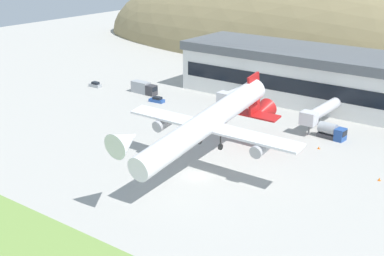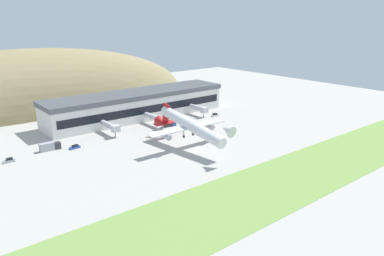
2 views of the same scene
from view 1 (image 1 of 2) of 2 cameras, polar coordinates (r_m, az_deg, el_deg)
name	(u,v)px [view 1 (image 1 of 2)]	position (r m, az deg, el deg)	size (l,w,h in m)	color
ground_plane	(196,176)	(98.00, 0.45, -5.17)	(362.62, 362.62, 0.00)	#ADAAA3
hill_backdrop	(322,54)	(209.02, 13.72, 7.67)	(209.57, 68.74, 67.19)	#8E7F56
terminal_building	(360,80)	(140.16, 17.50, 4.93)	(97.53, 21.61, 13.79)	white
jetway_0	(235,94)	(135.79, 4.66, 3.67)	(3.38, 14.13, 5.43)	silver
jetway_1	(320,112)	(124.46, 13.48, 1.70)	(3.38, 16.27, 5.43)	silver
cargo_airplane	(208,124)	(97.09, 1.68, 0.44)	(36.58, 46.69, 11.75)	silver
service_car_1	(157,100)	(142.33, -3.76, 3.01)	(4.33, 2.15, 1.47)	#264C99
service_car_2	(95,85)	(159.28, -10.28, 4.55)	(3.89, 1.63, 1.59)	#999EA3
fuel_truck	(144,88)	(150.53, -5.16, 4.27)	(8.11, 2.60, 3.23)	#333338
box_truck	(331,131)	(119.54, 14.65, -0.36)	(6.22, 2.95, 3.36)	#264C99
traffic_cone_0	(319,148)	(113.40, 13.37, -2.04)	(0.52, 0.52, 0.58)	orange
traffic_cone_1	(379,179)	(101.90, 19.35, -5.17)	(0.52, 0.52, 0.58)	orange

